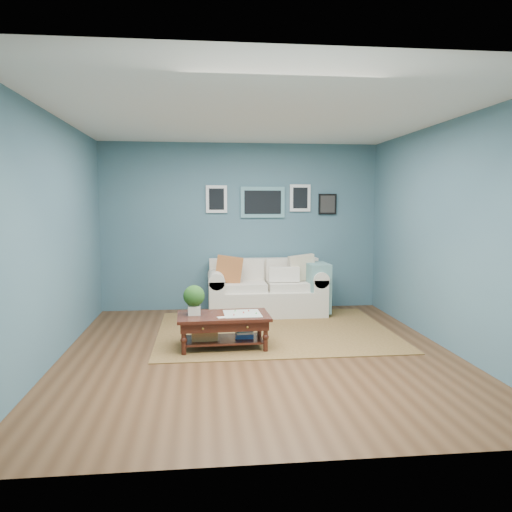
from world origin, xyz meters
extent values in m
plane|color=brown|center=(0.00, 0.00, 0.00)|extent=(5.00, 5.00, 0.00)
plane|color=white|center=(0.00, 0.00, 2.70)|extent=(5.00, 5.00, 0.00)
cube|color=#406172|center=(0.00, 2.50, 1.35)|extent=(4.50, 0.02, 2.70)
cube|color=#406172|center=(0.00, -2.50, 1.35)|extent=(4.50, 0.02, 2.70)
cube|color=#406172|center=(-2.25, 0.00, 1.35)|extent=(0.02, 5.00, 2.70)
cube|color=#406172|center=(2.25, 0.00, 1.35)|extent=(0.02, 5.00, 2.70)
cube|color=#5E989F|center=(0.35, 2.48, 1.75)|extent=(0.72, 0.03, 0.50)
cube|color=black|center=(0.35, 2.46, 1.75)|extent=(0.60, 0.01, 0.38)
cube|color=white|center=(-0.40, 2.48, 1.80)|extent=(0.34, 0.03, 0.44)
cube|color=white|center=(0.97, 2.48, 1.82)|extent=(0.34, 0.03, 0.44)
cube|color=black|center=(1.43, 2.48, 1.72)|extent=(0.30, 0.03, 0.34)
cube|color=brown|center=(0.33, 0.94, 0.01)|extent=(3.12, 2.50, 0.01)
cube|color=white|center=(0.35, 1.99, 0.20)|extent=(1.34, 0.83, 0.40)
cube|color=white|center=(0.35, 2.31, 0.62)|extent=(1.75, 0.21, 0.45)
cube|color=white|center=(-0.43, 1.99, 0.29)|extent=(0.23, 0.83, 0.58)
cube|color=white|center=(1.14, 1.99, 0.29)|extent=(0.23, 0.83, 0.58)
cylinder|color=white|center=(-0.43, 1.99, 0.58)|extent=(0.25, 0.83, 0.25)
cylinder|color=white|center=(1.14, 1.99, 0.58)|extent=(0.25, 0.83, 0.25)
cube|color=white|center=(-0.01, 1.93, 0.46)|extent=(0.68, 0.53, 0.12)
cube|color=white|center=(0.71, 1.93, 0.46)|extent=(0.68, 0.53, 0.12)
cube|color=white|center=(-0.01, 2.20, 0.69)|extent=(0.68, 0.11, 0.34)
cube|color=white|center=(0.71, 2.20, 0.69)|extent=(0.68, 0.11, 0.34)
cube|color=#BB452B|center=(-0.23, 1.94, 0.73)|extent=(0.46, 0.16, 0.45)
cube|color=beige|center=(0.92, 2.01, 0.73)|extent=(0.45, 0.17, 0.44)
cube|color=white|center=(0.62, 1.90, 0.64)|extent=(0.47, 0.11, 0.23)
cube|color=#6D9EA1|center=(1.14, 1.88, 0.43)|extent=(0.32, 0.52, 0.75)
cube|color=#330E0B|center=(-0.40, 0.23, 0.39)|extent=(1.11, 0.67, 0.04)
cube|color=#330E0B|center=(-0.40, 0.23, 0.32)|extent=(1.03, 0.59, 0.11)
cube|color=#330E0B|center=(-0.40, 0.23, 0.10)|extent=(0.94, 0.50, 0.02)
sphere|color=gold|center=(-0.64, -0.07, 0.32)|extent=(0.03, 0.03, 0.03)
sphere|color=gold|center=(-0.13, -0.06, 0.32)|extent=(0.03, 0.03, 0.03)
cylinder|color=#330E0B|center=(-0.86, -0.03, 0.19)|extent=(0.05, 0.05, 0.37)
cylinder|color=#330E0B|center=(0.08, 0.00, 0.19)|extent=(0.05, 0.05, 0.37)
cylinder|color=#330E0B|center=(-0.88, 0.46, 0.19)|extent=(0.05, 0.05, 0.37)
cylinder|color=#330E0B|center=(0.07, 0.49, 0.19)|extent=(0.05, 0.05, 0.37)
cube|color=silver|center=(-0.74, 0.26, 0.46)|extent=(0.15, 0.15, 0.11)
sphere|color=#1C5019|center=(-0.74, 0.26, 0.64)|extent=(0.25, 0.25, 0.25)
cube|color=beige|center=(-0.17, 0.24, 0.41)|extent=(0.45, 0.45, 0.01)
cube|color=#A47743|center=(-0.62, 0.22, 0.20)|extent=(0.32, 0.23, 0.18)
cube|color=#24478F|center=(-0.14, 0.26, 0.16)|extent=(0.22, 0.17, 0.10)
camera|label=1|loc=(-0.65, -5.63, 1.73)|focal=35.00mm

